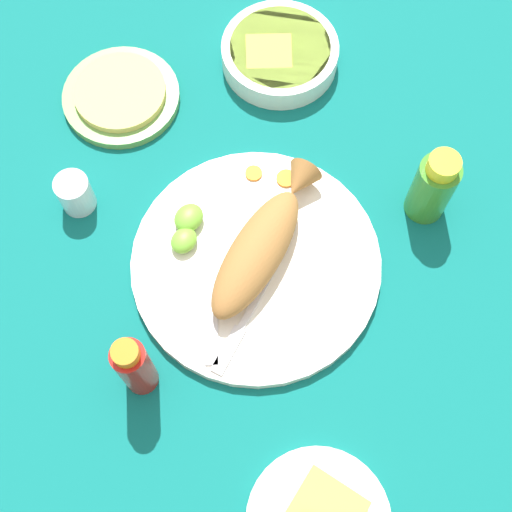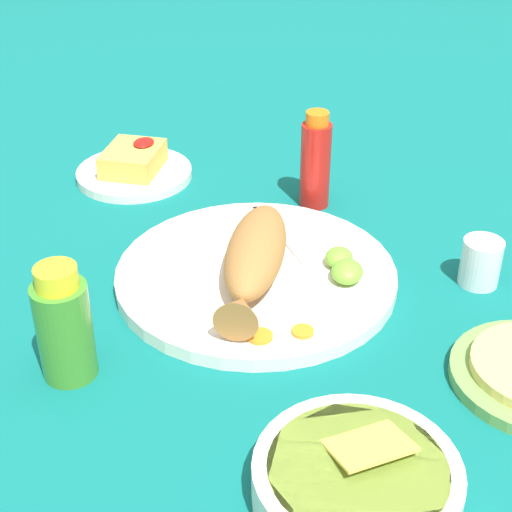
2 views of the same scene
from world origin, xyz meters
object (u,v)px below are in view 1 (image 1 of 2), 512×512
fork_near (244,322)px  main_plate (256,264)px  hot_sauce_bottle_red (135,367)px  fried_fish (261,244)px  guacamole_bowl (280,53)px  hot_sauce_bottle_green (433,187)px  tortilla_plate (121,97)px  fork_far (211,308)px  salt_cup (76,195)px

fork_near → main_plate: bearing=-163.2°
hot_sauce_bottle_red → main_plate: bearing=169.6°
fried_fish → fork_near: fried_fish is taller
fork_near → guacamole_bowl: 0.45m
hot_sauce_bottle_green → fork_near: bearing=-22.4°
fried_fish → guacamole_bowl: size_ratio=1.40×
fried_fish → tortilla_plate: fried_fish is taller
fried_fish → tortilla_plate: size_ratio=1.41×
guacamole_bowl → fork_far: bearing=19.7°
fork_far → hot_sauce_bottle_red: 0.14m
hot_sauce_bottle_red → tortilla_plate: hot_sauce_bottle_red is taller
fork_near → salt_cup: 0.31m
fried_fish → fork_far: 0.11m
salt_cup → fried_fish: bearing=104.8°
fork_near → guacamole_bowl: (-0.40, -0.20, 0.00)m
salt_cup → guacamole_bowl: size_ratio=0.33×
hot_sauce_bottle_green → guacamole_bowl: (-0.11, -0.32, -0.04)m
fried_fish → hot_sauce_bottle_green: size_ratio=1.93×
guacamole_bowl → fork_near: bearing=25.8°
hot_sauce_bottle_red → tortilla_plate: (-0.34, -0.29, -0.06)m
fork_far → fried_fish: bearing=139.2°
main_plate → fork_far: fork_far is taller
salt_cup → tortilla_plate: (-0.18, -0.06, -0.02)m
fork_far → fork_near: bearing=64.8°
hot_sauce_bottle_red → salt_cup: size_ratio=2.39×
tortilla_plate → fried_fish: bearing=71.9°
fork_far → tortilla_plate: 0.39m
hot_sauce_bottle_green → guacamole_bowl: hot_sauce_bottle_green is taller
fork_far → hot_sauce_bottle_green: bearing=116.6°
fork_far → guacamole_bowl: (-0.41, -0.15, 0.00)m
main_plate → tortilla_plate: (-0.12, -0.33, -0.00)m
hot_sauce_bottle_red → salt_cup: hot_sauce_bottle_red is taller
main_plate → hot_sauce_bottle_green: hot_sauce_bottle_green is taller
hot_sauce_bottle_green → fork_far: bearing=-29.2°
fork_far → tortilla_plate: (-0.22, -0.32, -0.01)m
hot_sauce_bottle_green → tortilla_plate: 0.50m
fork_near → fork_far: bearing=-86.4°
hot_sauce_bottle_red → fork_far: bearing=168.1°
fork_near → hot_sauce_bottle_green: 0.33m
hot_sauce_bottle_green → hot_sauce_bottle_red: bearing=-24.5°
fork_far → tortilla_plate: size_ratio=0.87×
fried_fish → hot_sauce_bottle_red: size_ratio=1.78×
fork_far → hot_sauce_bottle_red: size_ratio=1.10×
main_plate → fried_fish: (-0.02, -0.00, 0.04)m
salt_cup → hot_sauce_bottle_red: bearing=55.2°
main_plate → hot_sauce_bottle_red: bearing=-10.4°
fried_fish → tortilla_plate: (-0.11, -0.33, -0.04)m
main_plate → fried_fish: size_ratio=1.36×
main_plate → salt_cup: 0.28m
hot_sauce_bottle_red → hot_sauce_bottle_green: (-0.43, 0.20, -0.01)m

